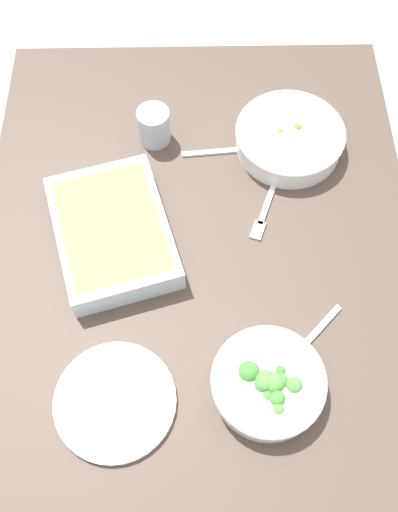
{
  "coord_description": "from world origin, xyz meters",
  "views": [
    {
      "loc": [
        -0.56,
        0.01,
        1.79
      ],
      "look_at": [
        0.0,
        0.0,
        0.74
      ],
      "focal_mm": 40.84,
      "sensor_mm": 36.0,
      "label": 1
    }
  ],
  "objects_px": {
    "broccoli_bowl": "(268,383)",
    "side_plate": "(115,401)",
    "baking_dish": "(113,231)",
    "drink_cup": "(154,127)",
    "spoon_by_stew": "(232,150)",
    "fork_on_table": "(265,210)",
    "spoon_by_broccoli": "(303,347)",
    "stew_bowl": "(289,138)"
  },
  "relations": [
    {
      "from": "broccoli_bowl",
      "to": "spoon_by_broccoli",
      "type": "height_order",
      "value": "broccoli_bowl"
    },
    {
      "from": "baking_dish",
      "to": "drink_cup",
      "type": "distance_m",
      "value": 0.28
    },
    {
      "from": "spoon_by_stew",
      "to": "spoon_by_broccoli",
      "type": "height_order",
      "value": "same"
    },
    {
      "from": "stew_bowl",
      "to": "side_plate",
      "type": "bearing_deg",
      "value": 147.75
    },
    {
      "from": "stew_bowl",
      "to": "drink_cup",
      "type": "xyz_separation_m",
      "value": [
        0.03,
        0.3,
        0.01
      ]
    },
    {
      "from": "stew_bowl",
      "to": "fork_on_table",
      "type": "distance_m",
      "value": 0.19
    },
    {
      "from": "drink_cup",
      "to": "spoon_by_broccoli",
      "type": "distance_m",
      "value": 0.58
    },
    {
      "from": "side_plate",
      "to": "stew_bowl",
      "type": "bearing_deg",
      "value": -32.25
    },
    {
      "from": "spoon_by_broccoli",
      "to": "broccoli_bowl",
      "type": "bearing_deg",
      "value": 135.71
    },
    {
      "from": "fork_on_table",
      "to": "drink_cup",
      "type": "bearing_deg",
      "value": 49.7
    },
    {
      "from": "drink_cup",
      "to": "spoon_by_stew",
      "type": "xyz_separation_m",
      "value": [
        -0.04,
        -0.17,
        -0.03
      ]
    },
    {
      "from": "broccoli_bowl",
      "to": "drink_cup",
      "type": "distance_m",
      "value": 0.62
    },
    {
      "from": "spoon_by_stew",
      "to": "drink_cup",
      "type": "bearing_deg",
      "value": 76.93
    },
    {
      "from": "broccoli_bowl",
      "to": "side_plate",
      "type": "relative_size",
      "value": 0.93
    },
    {
      "from": "baking_dish",
      "to": "spoon_by_stew",
      "type": "relative_size",
      "value": 1.98
    },
    {
      "from": "stew_bowl",
      "to": "broccoli_bowl",
      "type": "xyz_separation_m",
      "value": [
        -0.55,
        0.09,
        -0.0
      ]
    },
    {
      "from": "baking_dish",
      "to": "spoon_by_broccoli",
      "type": "relative_size",
      "value": 2.52
    },
    {
      "from": "spoon_by_stew",
      "to": "fork_on_table",
      "type": "bearing_deg",
      "value": -158.64
    },
    {
      "from": "stew_bowl",
      "to": "side_plate",
      "type": "xyz_separation_m",
      "value": [
        -0.57,
        0.36,
        -0.03
      ]
    },
    {
      "from": "stew_bowl",
      "to": "baking_dish",
      "type": "bearing_deg",
      "value": 121.79
    },
    {
      "from": "drink_cup",
      "to": "spoon_by_stew",
      "type": "relative_size",
      "value": 0.48
    },
    {
      "from": "drink_cup",
      "to": "stew_bowl",
      "type": "bearing_deg",
      "value": -95.59
    },
    {
      "from": "side_plate",
      "to": "fork_on_table",
      "type": "xyz_separation_m",
      "value": [
        0.4,
        -0.3,
        -0.0
      ]
    },
    {
      "from": "baking_dish",
      "to": "broccoli_bowl",
      "type": "bearing_deg",
      "value": -137.25
    },
    {
      "from": "side_plate",
      "to": "drink_cup",
      "type": "bearing_deg",
      "value": -5.76
    },
    {
      "from": "broccoli_bowl",
      "to": "drink_cup",
      "type": "bearing_deg",
      "value": 20.13
    },
    {
      "from": "side_plate",
      "to": "spoon_by_broccoli",
      "type": "xyz_separation_m",
      "value": [
        0.1,
        -0.35,
        -0.0
      ]
    },
    {
      "from": "stew_bowl",
      "to": "drink_cup",
      "type": "relative_size",
      "value": 2.86
    },
    {
      "from": "spoon_by_broccoli",
      "to": "stew_bowl",
      "type": "bearing_deg",
      "value": -1.76
    },
    {
      "from": "spoon_by_broccoli",
      "to": "fork_on_table",
      "type": "xyz_separation_m",
      "value": [
        0.3,
        0.05,
        -0.0
      ]
    },
    {
      "from": "broccoli_bowl",
      "to": "spoon_by_stew",
      "type": "height_order",
      "value": "broccoli_bowl"
    },
    {
      "from": "broccoli_bowl",
      "to": "side_plate",
      "type": "distance_m",
      "value": 0.28
    },
    {
      "from": "stew_bowl",
      "to": "baking_dish",
      "type": "relative_size",
      "value": 0.7
    },
    {
      "from": "drink_cup",
      "to": "spoon_by_broccoli",
      "type": "xyz_separation_m",
      "value": [
        -0.51,
        -0.29,
        -0.03
      ]
    },
    {
      "from": "stew_bowl",
      "to": "spoon_by_broccoli",
      "type": "xyz_separation_m",
      "value": [
        -0.48,
        0.01,
        -0.03
      ]
    },
    {
      "from": "broccoli_bowl",
      "to": "spoon_by_broccoli",
      "type": "xyz_separation_m",
      "value": [
        0.07,
        -0.07,
        -0.03
      ]
    },
    {
      "from": "broccoli_bowl",
      "to": "baking_dish",
      "type": "distance_m",
      "value": 0.43
    },
    {
      "from": "spoon_by_stew",
      "to": "baking_dish",
      "type": "bearing_deg",
      "value": 131.55
    },
    {
      "from": "fork_on_table",
      "to": "spoon_by_stew",
      "type": "bearing_deg",
      "value": 21.36
    },
    {
      "from": "baking_dish",
      "to": "drink_cup",
      "type": "height_order",
      "value": "drink_cup"
    },
    {
      "from": "stew_bowl",
      "to": "drink_cup",
      "type": "distance_m",
      "value": 0.3
    },
    {
      "from": "side_plate",
      "to": "spoon_by_broccoli",
      "type": "height_order",
      "value": "side_plate"
    }
  ]
}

